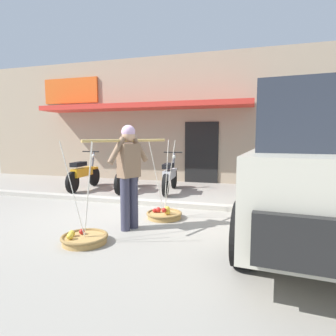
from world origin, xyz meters
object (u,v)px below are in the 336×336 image
object	(u,v)px
fruit_vendor	(129,170)
motorcycle_nearest_shop	(83,174)
fruit_basket_left_side	(164,214)
parked_truck	(323,162)
motorcycle_second_in_row	(127,175)
motorcycle_third_in_row	(170,176)
fruit_basket_right_side	(84,238)

from	to	relation	value
fruit_vendor	motorcycle_nearest_shop	distance (m)	4.07
fruit_vendor	fruit_basket_left_side	distance (m)	1.23
fruit_basket_left_side	parked_truck	xyz separation A→B (m)	(2.56, -0.19, 1.05)
motorcycle_second_in_row	motorcycle_third_in_row	bearing A→B (deg)	4.33
fruit_basket_left_side	motorcycle_third_in_row	xyz separation A→B (m)	(-0.60, 2.45, 0.38)
fruit_basket_left_side	fruit_basket_right_side	size ratio (longest dim) A/B	1.00
parked_truck	motorcycle_second_in_row	bearing A→B (deg)	149.83
motorcycle_third_in_row	motorcycle_nearest_shop	bearing A→B (deg)	-173.80
motorcycle_second_in_row	motorcycle_third_in_row	size ratio (longest dim) A/B	1.00
motorcycle_second_in_row	motorcycle_third_in_row	world-z (taller)	same
fruit_vendor	fruit_basket_right_side	bearing A→B (deg)	-115.63
fruit_basket_left_side	motorcycle_nearest_shop	distance (m)	3.83
fruit_basket_right_side	motorcycle_nearest_shop	world-z (taller)	fruit_basket_right_side
fruit_basket_left_side	parked_truck	distance (m)	2.78
fruit_vendor	motorcycle_second_in_row	world-z (taller)	fruit_vendor
fruit_vendor	motorcycle_third_in_row	world-z (taller)	fruit_vendor
fruit_basket_left_side	motorcycle_second_in_row	distance (m)	3.01
parked_truck	fruit_basket_left_side	bearing A→B (deg)	175.72
fruit_vendor	motorcycle_second_in_row	size ratio (longest dim) A/B	0.93
motorcycle_nearest_shop	motorcycle_second_in_row	xyz separation A→B (m)	(1.29, 0.18, 0.00)
fruit_basket_left_side	fruit_basket_right_side	distance (m)	1.68
motorcycle_third_in_row	fruit_basket_right_side	bearing A→B (deg)	-91.80
motorcycle_nearest_shop	fruit_basket_right_side	bearing A→B (deg)	-57.01
fruit_basket_right_side	motorcycle_nearest_shop	distance (m)	4.42
fruit_basket_right_side	parked_truck	distance (m)	3.69
motorcycle_second_in_row	fruit_basket_left_side	bearing A→B (deg)	-52.21
fruit_basket_left_side	motorcycle_third_in_row	distance (m)	2.55
motorcycle_third_in_row	parked_truck	bearing A→B (deg)	-39.95
fruit_vendor	parked_truck	bearing A→B (deg)	10.93
fruit_basket_left_side	motorcycle_second_in_row	size ratio (longest dim) A/B	0.80
motorcycle_second_in_row	parked_truck	xyz separation A→B (m)	(4.39, -2.55, 0.68)
fruit_vendor	parked_truck	distance (m)	2.98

